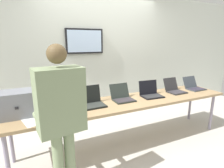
% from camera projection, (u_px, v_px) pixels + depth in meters
% --- Properties ---
extents(ground, '(8.00, 8.00, 0.04)m').
position_uv_depth(ground, '(127.00, 144.00, 2.97)').
color(ground, '#B5B0A8').
extents(back_wall, '(8.00, 0.11, 2.61)m').
position_uv_depth(back_wall, '(101.00, 58.00, 3.65)').
color(back_wall, silver).
rests_on(back_wall, ground).
extents(workbench, '(3.56, 0.70, 0.74)m').
position_uv_depth(workbench, '(128.00, 103.00, 2.80)').
color(workbench, '#9C7D56').
rests_on(workbench, ground).
extents(equipment_box, '(0.39, 0.33, 0.32)m').
position_uv_depth(equipment_box, '(17.00, 104.00, 2.19)').
color(equipment_box, slate).
rests_on(equipment_box, workbench).
extents(laptop_station_0, '(0.39, 0.38, 0.25)m').
position_uv_depth(laptop_station_0, '(55.00, 107.00, 2.36)').
color(laptop_station_0, black).
rests_on(laptop_station_0, workbench).
extents(laptop_station_1, '(0.32, 0.33, 0.27)m').
position_uv_depth(laptop_station_1, '(93.00, 101.00, 2.59)').
color(laptop_station_1, black).
rests_on(laptop_station_1, workbench).
extents(laptop_station_2, '(0.33, 0.34, 0.24)m').
position_uv_depth(laptop_station_2, '(122.00, 97.00, 2.82)').
color(laptop_station_2, '#222824').
rests_on(laptop_station_2, workbench).
extents(laptop_station_3, '(0.37, 0.32, 0.25)m').
position_uv_depth(laptop_station_3, '(151.00, 93.00, 3.01)').
color(laptop_station_3, black).
rests_on(laptop_station_3, workbench).
extents(laptop_station_4, '(0.32, 0.35, 0.24)m').
position_uv_depth(laptop_station_4, '(174.00, 89.00, 3.26)').
color(laptop_station_4, '#252526').
rests_on(laptop_station_4, workbench).
extents(laptop_station_5, '(0.34, 0.34, 0.23)m').
position_uv_depth(laptop_station_5, '(194.00, 86.00, 3.46)').
color(laptop_station_5, '#333A40').
rests_on(laptop_station_5, workbench).
extents(person, '(0.49, 0.63, 1.64)m').
position_uv_depth(person, '(61.00, 111.00, 1.73)').
color(person, gray).
rests_on(person, ground).
extents(paper_sheet, '(0.28, 0.34, 0.00)m').
position_uv_depth(paper_sheet, '(33.00, 121.00, 2.08)').
color(paper_sheet, white).
rests_on(paper_sheet, workbench).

